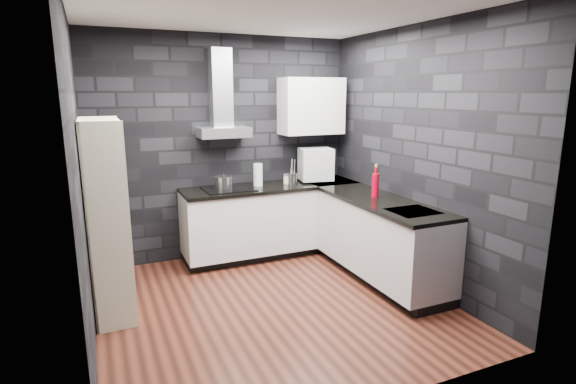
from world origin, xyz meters
TOP-DOWN VIEW (x-y plane):
  - ground at (0.00, 0.00)m, footprint 3.20×3.20m
  - ceiling at (0.00, 0.00)m, footprint 3.20×3.20m
  - wall_back at (0.00, 1.62)m, footprint 3.20×0.05m
  - wall_front at (0.00, -1.62)m, footprint 3.20×0.05m
  - wall_left at (-1.62, 0.00)m, footprint 0.05×3.20m
  - wall_right at (1.62, 0.00)m, footprint 0.05×3.20m
  - toekick_back at (0.50, 1.34)m, footprint 2.18×0.50m
  - toekick_right at (1.34, 0.10)m, footprint 0.50×1.78m
  - counter_back_cab at (0.50, 1.30)m, footprint 2.20×0.60m
  - counter_right_cab at (1.30, 0.10)m, footprint 0.60×1.80m
  - counter_back_top at (0.50, 1.29)m, footprint 2.20×0.62m
  - counter_right_top at (1.29, 0.10)m, footprint 0.62×1.80m
  - counter_corner_top at (1.30, 1.30)m, footprint 0.62×0.62m
  - hood_body at (-0.05, 1.43)m, footprint 0.60×0.34m
  - hood_chimney at (-0.05, 1.50)m, footprint 0.24×0.20m
  - upper_cabinet at (1.10, 1.43)m, footprint 0.80×0.35m
  - cooktop at (-0.05, 1.30)m, footprint 0.58×0.50m
  - sink_rim at (1.30, -0.40)m, footprint 0.44×0.40m
  - pot at (-0.10, 1.33)m, footprint 0.24×0.24m
  - glass_vase at (0.33, 1.33)m, footprint 0.12×0.12m
  - storage_jar at (0.71, 1.31)m, footprint 0.09×0.09m
  - utensil_crock at (0.76, 1.24)m, footprint 0.14×0.14m
  - appliance_garage at (1.11, 1.30)m, footprint 0.46×0.39m
  - red_bottle at (1.30, 0.25)m, footprint 0.09×0.09m
  - bookshelf at (-1.42, 0.48)m, footprint 0.42×0.83m
  - fruit_bowl at (-1.42, 0.34)m, footprint 0.21×0.21m
  - book_red at (-1.42, 0.65)m, footprint 0.18×0.09m
  - book_second at (-1.45, 0.69)m, footprint 0.16×0.11m

SIDE VIEW (x-z plane):
  - ground at x=0.00m, z-range 0.00..0.00m
  - toekick_back at x=0.50m, z-range 0.00..0.10m
  - toekick_right at x=1.34m, z-range 0.00..0.10m
  - counter_back_cab at x=0.50m, z-range 0.10..0.86m
  - counter_right_cab at x=1.30m, z-range 0.10..0.86m
  - book_red at x=-1.42m, z-range 0.45..0.69m
  - book_second at x=-1.45m, z-range 0.47..0.71m
  - counter_back_top at x=0.50m, z-range 0.86..0.90m
  - counter_right_top at x=1.29m, z-range 0.86..0.90m
  - counter_corner_top at x=1.30m, z-range 0.86..0.90m
  - sink_rim at x=1.30m, z-range 0.89..0.90m
  - bookshelf at x=-1.42m, z-range 0.00..1.80m
  - cooktop at x=-0.05m, z-range 0.90..0.91m
  - fruit_bowl at x=-1.42m, z-range 0.91..0.96m
  - storage_jar at x=0.71m, z-range 0.90..1.01m
  - utensil_crock at x=0.76m, z-range 0.90..1.04m
  - pot at x=-0.10m, z-range 0.91..1.04m
  - red_bottle at x=1.30m, z-range 0.90..1.16m
  - glass_vase at x=0.33m, z-range 0.90..1.17m
  - appliance_garage at x=1.11m, z-range 0.92..1.33m
  - wall_back at x=0.00m, z-range 0.00..2.70m
  - wall_front at x=0.00m, z-range 0.00..2.70m
  - wall_left at x=-1.62m, z-range 0.00..2.70m
  - wall_right at x=1.62m, z-range 0.00..2.70m
  - hood_body at x=-0.05m, z-range 1.50..1.62m
  - upper_cabinet at x=1.10m, z-range 1.50..2.20m
  - hood_chimney at x=-0.05m, z-range 1.62..2.52m
  - ceiling at x=0.00m, z-range 2.70..2.70m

